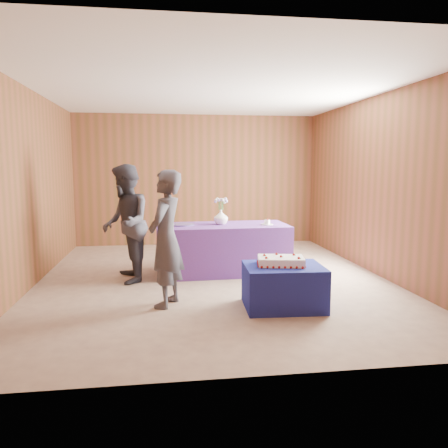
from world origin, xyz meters
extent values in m
plane|color=tan|center=(0.00, 0.00, 0.00)|extent=(6.00, 6.00, 0.00)
cube|color=brown|center=(0.00, 3.00, 1.35)|extent=(5.00, 0.04, 2.70)
cube|color=brown|center=(0.00, -3.00, 1.35)|extent=(5.00, 0.04, 2.70)
cube|color=brown|center=(-2.50, 0.00, 1.35)|extent=(0.04, 6.00, 2.70)
cube|color=brown|center=(2.50, 0.00, 1.35)|extent=(0.04, 6.00, 2.70)
cube|color=white|center=(0.00, 0.00, 2.70)|extent=(5.00, 6.00, 0.04)
cube|color=navy|center=(0.66, -1.38, 0.25)|extent=(0.94, 0.75, 0.50)
cube|color=#5E3797|center=(0.19, 0.40, 0.38)|extent=(2.02, 0.95, 0.75)
cube|color=white|center=(0.64, -1.35, 0.55)|extent=(0.58, 0.44, 0.10)
sphere|color=maroon|center=(0.35, -1.47, 0.51)|extent=(0.03, 0.03, 0.03)
sphere|color=maroon|center=(0.86, -1.57, 0.51)|extent=(0.03, 0.03, 0.03)
sphere|color=maroon|center=(0.41, -1.13, 0.51)|extent=(0.03, 0.03, 0.03)
sphere|color=maroon|center=(0.93, -1.22, 0.51)|extent=(0.03, 0.03, 0.03)
sphere|color=maroon|center=(0.46, -1.40, 0.61)|extent=(0.03, 0.03, 0.03)
cone|color=#1A6316|center=(0.49, -1.40, 0.60)|extent=(0.01, 0.02, 0.02)
sphere|color=maroon|center=(0.79, -1.29, 0.61)|extent=(0.03, 0.03, 0.03)
cone|color=#1A6316|center=(0.81, -1.29, 0.60)|extent=(0.01, 0.02, 0.02)
sphere|color=maroon|center=(0.64, -1.35, 0.61)|extent=(0.03, 0.03, 0.03)
cone|color=#1A6316|center=(0.66, -1.35, 0.60)|extent=(0.01, 0.02, 0.02)
imported|color=white|center=(0.17, 0.44, 0.86)|extent=(0.26, 0.26, 0.23)
cylinder|color=#2C6F2D|center=(0.20, 0.44, 1.05)|extent=(0.01, 0.01, 0.14)
sphere|color=#C6B0E3|center=(0.25, 0.44, 1.12)|extent=(0.05, 0.05, 0.05)
cylinder|color=#2C6F2D|center=(0.19, 0.46, 1.05)|extent=(0.01, 0.01, 0.14)
sphere|color=silver|center=(0.23, 0.49, 1.12)|extent=(0.05, 0.05, 0.05)
cylinder|color=#2C6F2D|center=(0.17, 0.47, 1.05)|extent=(0.01, 0.01, 0.14)
sphere|color=#C6B0E3|center=(0.18, 0.52, 1.12)|extent=(0.05, 0.05, 0.05)
cylinder|color=#2C6F2D|center=(0.15, 0.47, 1.05)|extent=(0.01, 0.01, 0.14)
sphere|color=silver|center=(0.13, 0.51, 1.12)|extent=(0.05, 0.05, 0.05)
cylinder|color=#2C6F2D|center=(0.14, 0.45, 1.05)|extent=(0.01, 0.01, 0.14)
sphere|color=#C6B0E3|center=(0.09, 0.47, 1.12)|extent=(0.05, 0.05, 0.05)
cylinder|color=#2C6F2D|center=(0.14, 0.42, 1.05)|extent=(0.01, 0.01, 0.14)
sphere|color=silver|center=(0.09, 0.41, 1.12)|extent=(0.05, 0.05, 0.05)
cylinder|color=#2C6F2D|center=(0.15, 0.41, 1.05)|extent=(0.01, 0.01, 0.14)
sphere|color=#C6B0E3|center=(0.13, 0.36, 1.12)|extent=(0.05, 0.05, 0.05)
cylinder|color=#2C6F2D|center=(0.17, 0.40, 1.05)|extent=(0.01, 0.01, 0.14)
sphere|color=silver|center=(0.18, 0.35, 1.12)|extent=(0.05, 0.05, 0.05)
cylinder|color=#2C6F2D|center=(0.19, 0.41, 1.05)|extent=(0.01, 0.01, 0.14)
sphere|color=#C6B0E3|center=(0.23, 0.38, 1.12)|extent=(0.05, 0.05, 0.05)
cylinder|color=#584890|center=(-0.43, 0.43, 0.76)|extent=(0.48, 0.48, 0.02)
cylinder|color=silver|center=(0.87, 0.30, 0.76)|extent=(0.22, 0.22, 0.01)
cube|color=white|center=(0.87, 0.30, 0.79)|extent=(0.10, 0.09, 0.06)
sphere|color=maroon|center=(0.87, 0.28, 0.84)|extent=(0.03, 0.03, 0.03)
cube|color=silver|center=(0.85, 0.15, 0.75)|extent=(0.26, 0.10, 0.00)
imported|color=#3D3C48|center=(-0.69, -1.12, 0.80)|extent=(0.57, 0.69, 1.60)
imported|color=#32313B|center=(-1.24, 0.06, 0.84)|extent=(0.75, 0.90, 1.68)
camera|label=1|loc=(-0.71, -6.18, 1.64)|focal=35.00mm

